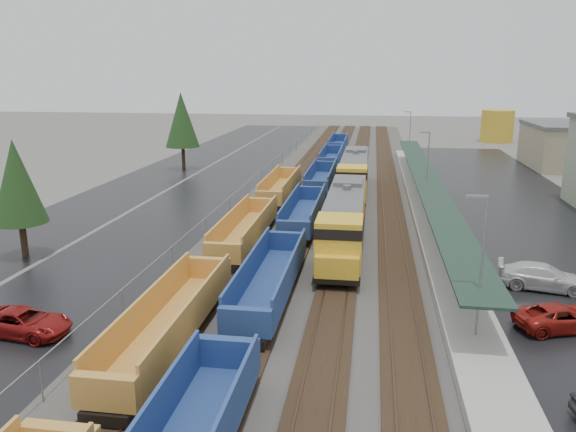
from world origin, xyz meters
name	(u,v)px	position (x,y,z in m)	size (l,w,h in m)	color
ballast_strip	(338,187)	(0.00, 60.00, 0.04)	(20.00, 160.00, 0.08)	#302D2B
trackbed	(338,187)	(0.00, 60.00, 0.16)	(14.60, 160.00, 0.22)	black
west_parking_lot	(219,184)	(-15.00, 60.00, 0.01)	(10.00, 160.00, 0.02)	black
west_road	(144,182)	(-25.00, 60.00, 0.01)	(9.00, 160.00, 0.02)	black
east_commuter_lot	(522,213)	(19.00, 50.00, 0.01)	(16.00, 100.00, 0.02)	black
station_platform	(425,203)	(9.50, 50.01, 0.73)	(3.00, 80.00, 8.00)	#9E9B93
chainlink_fence	(259,175)	(-9.50, 58.44, 1.61)	(0.08, 160.04, 2.02)	gray
distant_hills	(486,111)	(44.79, 210.68, 0.00)	(301.00, 140.00, 25.20)	#435441
tree_west_near	(17,182)	(-22.00, 30.00, 5.82)	(3.96, 3.96, 9.00)	#332316
tree_west_far	(182,120)	(-23.00, 70.00, 7.12)	(4.84, 4.84, 11.00)	#332316
locomotive_lead	(345,221)	(2.00, 35.24, 2.43)	(3.06, 20.17, 4.57)	black
locomotive_trail	(354,174)	(2.00, 56.24, 2.43)	(3.06, 20.17, 4.57)	black
well_string_yellow	(170,323)	(-6.00, 17.98, 1.20)	(2.74, 85.29, 2.43)	gold
well_string_blue	(304,214)	(-2.00, 41.74, 1.22)	(2.79, 117.02, 2.48)	navy
storage_tank	(497,126)	(28.64, 111.47, 3.18)	(6.36, 6.36, 6.36)	gold
parked_car_west_c	(24,322)	(-14.14, 17.86, 0.71)	(5.13, 2.37, 1.43)	maroon
parked_car_east_b	(561,318)	(14.47, 22.81, 0.70)	(5.04, 2.32, 1.40)	maroon
parked_car_east_c	(543,277)	(15.21, 28.91, 0.82)	(5.65, 2.30, 1.64)	silver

